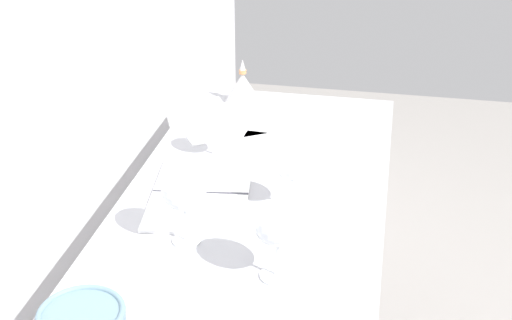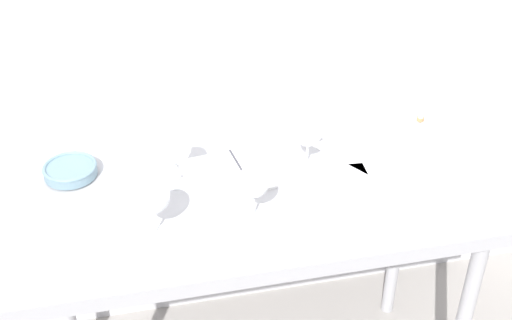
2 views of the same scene
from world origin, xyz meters
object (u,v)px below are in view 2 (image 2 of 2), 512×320
object	(u,v)px
wine_glass_near_left	(152,197)
tasting_sheet_lower	(343,189)
open_notebook	(241,171)
tasting_sheet_upper	(356,150)
wine_glass_far_left	(175,148)
tasting_bowl	(70,170)
decanter_funnel	(418,133)
wine_glass_far_right	(308,135)
wine_glass_near_center	(253,183)

from	to	relation	value
wine_glass_near_left	tasting_sheet_lower	bearing A→B (deg)	8.42
wine_glass_near_left	open_notebook	xyz separation A→B (m)	(0.29, 0.24, -0.12)
tasting_sheet_upper	wine_glass_far_left	bearing A→B (deg)	153.81
tasting_bowl	decanter_funnel	bearing A→B (deg)	-3.45
tasting_sheet_lower	tasting_sheet_upper	bearing A→B (deg)	64.10
open_notebook	tasting_bowl	world-z (taller)	tasting_bowl
wine_glass_near_left	wine_glass_far_left	size ratio (longest dim) A/B	0.98
wine_glass_far_right	tasting_sheet_lower	distance (m)	0.20
wine_glass_near_center	decanter_funnel	bearing A→B (deg)	22.34
wine_glass_far_left	open_notebook	xyz separation A→B (m)	(0.21, 0.02, -0.13)
tasting_sheet_upper	tasting_sheet_lower	world-z (taller)	same
tasting_sheet_upper	open_notebook	bearing A→B (deg)	153.45
open_notebook	tasting_bowl	distance (m)	0.53
wine_glass_near_left	wine_glass_near_center	bearing A→B (deg)	2.80
tasting_sheet_lower	decanter_funnel	xyz separation A→B (m)	(0.32, 0.18, 0.05)
tasting_bowl	decanter_funnel	distance (m)	1.13
wine_glass_near_center	open_notebook	distance (m)	0.26
wine_glass_near_center	wine_glass_near_left	size ratio (longest dim) A/B	0.94
wine_glass_far_left	open_notebook	size ratio (longest dim) A/B	0.47
wine_glass_far_right	wine_glass_near_left	xyz separation A→B (m)	(-0.50, -0.24, 0.01)
tasting_sheet_lower	wine_glass_near_left	bearing A→B (deg)	-168.10
wine_glass_near_left	tasting_bowl	bearing A→B (deg)	124.82
wine_glass_far_right	wine_glass_near_center	bearing A→B (deg)	-135.06
tasting_sheet_upper	tasting_bowl	distance (m)	0.92
wine_glass_far_right	open_notebook	distance (m)	0.24
decanter_funnel	wine_glass_far_left	bearing A→B (deg)	-176.94
wine_glass_near_center	tasting_sheet_lower	bearing A→B (deg)	13.68
wine_glass_far_left	wine_glass_far_right	bearing A→B (deg)	1.90
wine_glass_near_center	open_notebook	bearing A→B (deg)	87.25
wine_glass_far_right	tasting_bowl	size ratio (longest dim) A/B	0.96
open_notebook	tasting_sheet_lower	bearing A→B (deg)	-36.92
open_notebook	tasting_bowl	bearing A→B (deg)	163.00
wine_glass_near_center	wine_glass_far_left	distance (m)	0.28
wine_glass_near_center	tasting_sheet_lower	xyz separation A→B (m)	(0.29, 0.07, -0.12)
open_notebook	decanter_funnel	distance (m)	0.60
tasting_bowl	wine_glass_far_left	bearing A→B (deg)	-19.13
tasting_sheet_lower	decanter_funnel	bearing A→B (deg)	32.98
decanter_funnel	wine_glass_near_center	bearing A→B (deg)	-157.66
open_notebook	tasting_bowl	size ratio (longest dim) A/B	2.34
tasting_bowl	open_notebook	bearing A→B (deg)	-9.54
wine_glass_far_right	tasting_sheet_lower	size ratio (longest dim) A/B	0.63
tasting_bowl	wine_glass_near_center	bearing A→B (deg)	-31.86
wine_glass_near_left	tasting_sheet_upper	world-z (taller)	wine_glass_near_left
wine_glass_near_center	wine_glass_far_left	world-z (taller)	wine_glass_far_left
open_notebook	tasting_bowl	xyz separation A→B (m)	(-0.52, 0.09, 0.02)
wine_glass_far_left	tasting_sheet_lower	size ratio (longest dim) A/B	0.73
wine_glass_near_center	tasting_sheet_upper	bearing A→B (deg)	33.50
tasting_sheet_lower	tasting_bowl	xyz separation A→B (m)	(-0.81, 0.25, 0.02)
wine_glass_near_left	tasting_sheet_upper	bearing A→B (deg)	22.29
wine_glass_far_left	tasting_bowl	distance (m)	0.36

